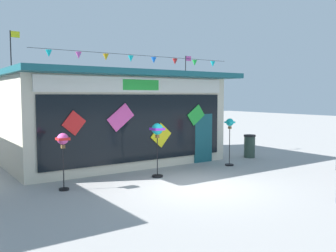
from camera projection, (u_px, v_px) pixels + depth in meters
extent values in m
plane|color=#9E9B99|center=(196.00, 186.00, 11.22)|extent=(80.00, 80.00, 0.00)
cube|color=beige|center=(112.00, 120.00, 15.48)|extent=(8.29, 4.76, 3.46)
cube|color=#195660|center=(116.00, 76.00, 14.95)|extent=(8.69, 5.71, 0.20)
cube|color=white|center=(141.00, 85.00, 13.38)|extent=(7.63, 0.08, 0.54)
cube|color=green|center=(141.00, 85.00, 13.36)|extent=(1.49, 0.04, 0.38)
cube|color=black|center=(141.00, 128.00, 13.52)|extent=(7.46, 0.06, 2.44)
cube|color=#195660|center=(203.00, 138.00, 15.25)|extent=(0.90, 0.07, 2.00)
cube|color=red|center=(74.00, 123.00, 12.00)|extent=(0.83, 0.03, 0.83)
cube|color=#EA4CA3|center=(121.00, 117.00, 12.96)|extent=(1.07, 0.03, 1.01)
cube|color=yellow|center=(161.00, 135.00, 13.98)|extent=(0.94, 0.03, 0.95)
cube|color=green|center=(196.00, 115.00, 14.88)|extent=(0.89, 0.03, 0.86)
cylinder|color=black|center=(143.00, 56.00, 13.18)|extent=(7.96, 0.01, 0.01)
cone|color=#19B7BC|center=(49.00, 53.00, 11.30)|extent=(0.20, 0.20, 0.22)
cone|color=#EA4CA3|center=(79.00, 55.00, 11.84)|extent=(0.20, 0.20, 0.22)
cone|color=orange|center=(106.00, 57.00, 12.38)|extent=(0.20, 0.20, 0.22)
cone|color=#19B7BC|center=(131.00, 59.00, 12.92)|extent=(0.20, 0.20, 0.22)
cone|color=blue|center=(154.00, 60.00, 13.46)|extent=(0.20, 0.20, 0.22)
cone|color=red|center=(175.00, 62.00, 14.00)|extent=(0.20, 0.20, 0.22)
cone|color=green|center=(195.00, 63.00, 14.54)|extent=(0.20, 0.20, 0.22)
cone|color=#19B7BC|center=(213.00, 64.00, 15.08)|extent=(0.20, 0.20, 0.22)
cylinder|color=black|center=(11.00, 50.00, 13.06)|extent=(0.04, 0.04, 1.39)
cube|color=yellow|center=(15.00, 34.00, 13.10)|extent=(0.32, 0.02, 0.22)
cylinder|color=black|center=(186.00, 66.00, 17.49)|extent=(0.04, 0.04, 0.97)
cube|color=#EA4CA3|center=(188.00, 59.00, 17.55)|extent=(0.32, 0.02, 0.22)
cylinder|color=black|center=(64.00, 189.00, 10.76)|extent=(0.29, 0.29, 0.06)
cylinder|color=black|center=(63.00, 168.00, 10.71)|extent=(0.03, 0.03, 1.35)
sphere|color=#EA4CA3|center=(63.00, 139.00, 10.64)|extent=(0.33, 0.33, 0.33)
cube|color=red|center=(63.00, 139.00, 10.64)|extent=(0.34, 0.34, 0.07)
cube|color=brown|center=(63.00, 147.00, 10.66)|extent=(0.10, 0.10, 0.10)
cylinder|color=black|center=(157.00, 176.00, 12.53)|extent=(0.37, 0.37, 0.06)
cylinder|color=black|center=(157.00, 156.00, 12.47)|extent=(0.03, 0.03, 1.44)
sphere|color=#19B7BC|center=(157.00, 129.00, 12.39)|extent=(0.38, 0.38, 0.38)
cube|color=purple|center=(157.00, 129.00, 12.39)|extent=(0.39, 0.39, 0.08)
cube|color=brown|center=(157.00, 136.00, 12.41)|extent=(0.10, 0.10, 0.10)
cylinder|color=black|center=(229.00, 165.00, 14.56)|extent=(0.33, 0.33, 0.06)
cylinder|color=black|center=(230.00, 146.00, 14.50)|extent=(0.03, 0.03, 1.57)
sphere|color=#19B7BC|center=(230.00, 122.00, 14.43)|extent=(0.30, 0.30, 0.30)
cube|color=#19B7BC|center=(230.00, 122.00, 14.43)|extent=(0.30, 0.30, 0.07)
cube|color=brown|center=(230.00, 128.00, 14.44)|extent=(0.10, 0.10, 0.10)
cylinder|color=#2D4238|center=(250.00, 147.00, 16.42)|extent=(0.48, 0.48, 0.94)
cylinder|color=black|center=(250.00, 136.00, 16.38)|extent=(0.52, 0.52, 0.08)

